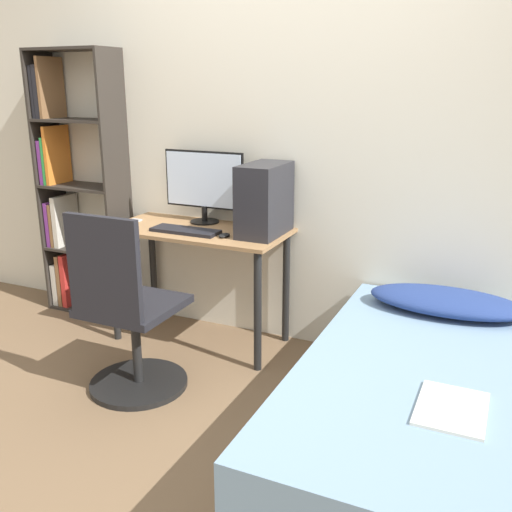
{
  "coord_description": "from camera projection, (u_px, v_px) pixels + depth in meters",
  "views": [
    {
      "loc": [
        1.26,
        -1.76,
        1.57
      ],
      "look_at": [
        0.15,
        0.68,
        0.75
      ],
      "focal_mm": 40.0,
      "sensor_mm": 36.0,
      "label": 1
    }
  ],
  "objects": [
    {
      "name": "mouse",
      "position": [
        224.0,
        235.0,
        3.23
      ],
      "size": [
        0.06,
        0.09,
        0.02
      ],
      "color": "black",
      "rests_on": "desk"
    },
    {
      "name": "bed",
      "position": [
        421.0,
        415.0,
        2.41
      ],
      "size": [
        1.03,
        1.85,
        0.44
      ],
      "color": "#4C3D2D",
      "rests_on": "ground_plane"
    },
    {
      "name": "keyboard",
      "position": [
        185.0,
        231.0,
        3.34
      ],
      "size": [
        0.41,
        0.14,
        0.02
      ],
      "color": "black",
      "rests_on": "desk"
    },
    {
      "name": "magazine",
      "position": [
        452.0,
        409.0,
        2.04
      ],
      "size": [
        0.24,
        0.32,
        0.01
      ],
      "color": "silver",
      "rests_on": "bed"
    },
    {
      "name": "ground_plane",
      "position": [
        161.0,
        457.0,
        2.49
      ],
      "size": [
        14.0,
        14.0,
        0.0
      ],
      "primitive_type": "plane",
      "color": "brown"
    },
    {
      "name": "pc_tower",
      "position": [
        265.0,
        200.0,
        3.24
      ],
      "size": [
        0.21,
        0.39,
        0.41
      ],
      "color": "#232328",
      "rests_on": "desk"
    },
    {
      "name": "office_chair",
      "position": [
        128.0,
        324.0,
        2.91
      ],
      "size": [
        0.52,
        0.52,
        0.98
      ],
      "color": "black",
      "rests_on": "ground_plane"
    },
    {
      "name": "pillow",
      "position": [
        447.0,
        301.0,
        2.91
      ],
      "size": [
        0.78,
        0.36,
        0.11
      ],
      "color": "navy",
      "rests_on": "bed"
    },
    {
      "name": "bookshelf",
      "position": [
        72.0,
        193.0,
        3.93
      ],
      "size": [
        0.6,
        0.27,
        1.78
      ],
      "color": "#2D2823",
      "rests_on": "ground_plane"
    },
    {
      "name": "monitor",
      "position": [
        204.0,
        183.0,
        3.5
      ],
      "size": [
        0.54,
        0.18,
        0.44
      ],
      "color": "black",
      "rests_on": "desk"
    },
    {
      "name": "desk",
      "position": [
        199.0,
        248.0,
        3.46
      ],
      "size": [
        1.08,
        0.52,
        0.73
      ],
      "color": "#997047",
      "rests_on": "ground_plane"
    },
    {
      "name": "wall_back",
      "position": [
        285.0,
        139.0,
        3.34
      ],
      "size": [
        8.0,
        0.05,
        2.5
      ],
      "color": "silver",
      "rests_on": "ground_plane"
    },
    {
      "name": "phone",
      "position": [
        131.0,
        222.0,
        3.57
      ],
      "size": [
        0.07,
        0.14,
        0.01
      ],
      "color": "#B7B7BC",
      "rests_on": "desk"
    }
  ]
}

